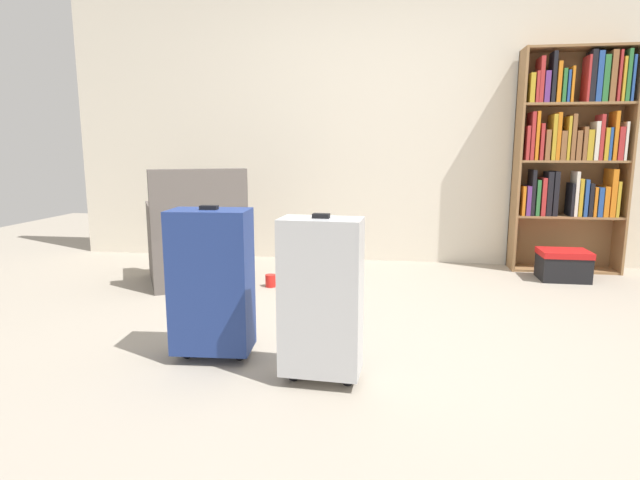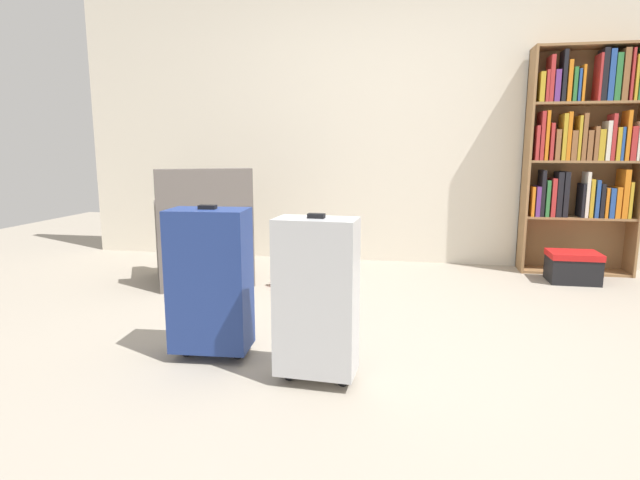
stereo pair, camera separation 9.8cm
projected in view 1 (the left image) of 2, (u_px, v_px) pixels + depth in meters
name	position (u px, v px, depth m)	size (l,w,h in m)	color
ground_plane	(354.00, 342.00, 2.80)	(10.16, 10.16, 0.00)	#9E9384
back_wall	(375.00, 121.00, 4.69)	(5.81, 0.10, 2.60)	beige
bookshelf	(572.00, 149.00, 4.30)	(0.89, 0.28, 1.86)	olive
armchair	(197.00, 242.00, 4.04)	(0.95, 0.95, 0.90)	#59514C
mug	(271.00, 281.00, 3.92)	(0.12, 0.08, 0.10)	red
storage_box	(563.00, 264.00, 4.12)	(0.38, 0.29, 0.24)	black
suitcase_silver	(321.00, 297.00, 2.26)	(0.37, 0.22, 0.77)	#B7BABF
suitcase_navy_blue	(212.00, 281.00, 2.52)	(0.40, 0.26, 0.77)	navy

